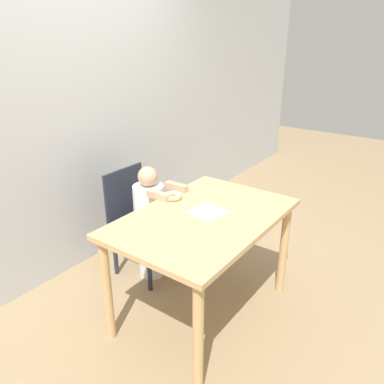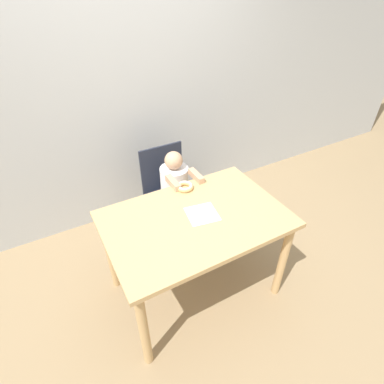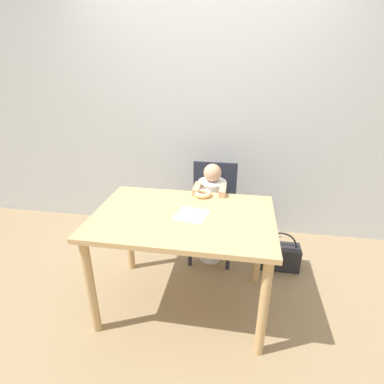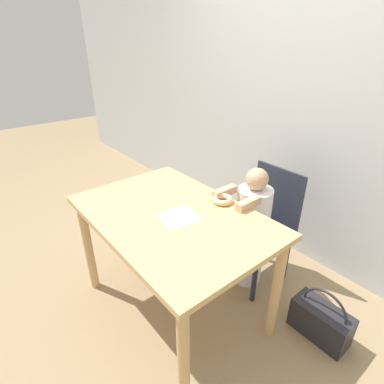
{
  "view_description": "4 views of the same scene",
  "coord_description": "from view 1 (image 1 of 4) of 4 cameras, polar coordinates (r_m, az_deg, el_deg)",
  "views": [
    {
      "loc": [
        -1.8,
        -1.22,
        1.84
      ],
      "look_at": [
        0.04,
        0.12,
        0.89
      ],
      "focal_mm": 35.0,
      "sensor_mm": 36.0,
      "label": 1
    },
    {
      "loc": [
        -0.76,
        -1.32,
        2.12
      ],
      "look_at": [
        0.04,
        0.12,
        0.89
      ],
      "focal_mm": 28.0,
      "sensor_mm": 36.0,
      "label": 2
    },
    {
      "loc": [
        0.36,
        -1.76,
        1.73
      ],
      "look_at": [
        0.04,
        0.12,
        0.89
      ],
      "focal_mm": 28.0,
      "sensor_mm": 36.0,
      "label": 3
    },
    {
      "loc": [
        1.25,
        -0.87,
        1.7
      ],
      "look_at": [
        0.04,
        0.12,
        0.89
      ],
      "focal_mm": 28.0,
      "sensor_mm": 36.0,
      "label": 4
    }
  ],
  "objects": [
    {
      "name": "ground_plane",
      "position": [
        2.85,
        1.6,
        -17.64
      ],
      "size": [
        12.0,
        12.0,
        0.0
      ],
      "primitive_type": "plane",
      "color": "#997F5B"
    },
    {
      "name": "wall_back",
      "position": [
        3.1,
        -17.75,
        10.64
      ],
      "size": [
        8.0,
        0.05,
        2.5
      ],
      "color": "silver",
      "rests_on": "ground_plane"
    },
    {
      "name": "dining_table",
      "position": [
        2.47,
        1.76,
        -5.8
      ],
      "size": [
        1.23,
        0.82,
        0.77
      ],
      "color": "tan",
      "rests_on": "ground_plane"
    },
    {
      "name": "chair",
      "position": [
        3.08,
        -8.15,
        -4.51
      ],
      "size": [
        0.41,
        0.44,
        0.87
      ],
      "color": "#232838",
      "rests_on": "ground_plane"
    },
    {
      "name": "child_figure",
      "position": [
        2.98,
        -6.36,
        -4.8
      ],
      "size": [
        0.25,
        0.41,
        0.94
      ],
      "color": "white",
      "rests_on": "ground_plane"
    },
    {
      "name": "donut",
      "position": [
        2.66,
        -2.94,
        -0.61
      ],
      "size": [
        0.13,
        0.13,
        0.04
      ],
      "color": "#DBB270",
      "rests_on": "dining_table"
    },
    {
      "name": "napkin",
      "position": [
        2.47,
        2.39,
        -3.04
      ],
      "size": [
        0.24,
        0.24,
        0.0
      ],
      "color": "white",
      "rests_on": "dining_table"
    },
    {
      "name": "handbag",
      "position": [
        3.57,
        0.91,
        -6.17
      ],
      "size": [
        0.36,
        0.17,
        0.36
      ],
      "color": "#232328",
      "rests_on": "ground_plane"
    }
  ]
}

